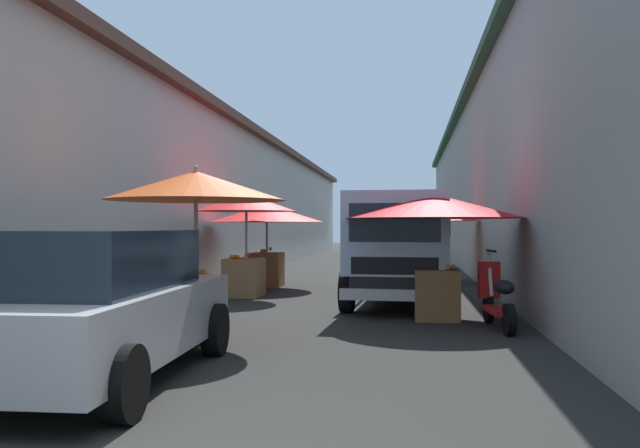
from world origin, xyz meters
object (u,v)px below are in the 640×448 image
(fruit_stall_near_right, at_px, (431,223))
(parked_scooter, at_px, (498,298))
(fruit_stall_near_left, at_px, (194,205))
(fruit_stall_far_left, at_px, (246,222))
(hatchback_car, at_px, (91,304))
(vendor_by_crates, at_px, (419,248))
(plastic_stool, at_px, (129,310))
(delivery_truck, at_px, (400,251))
(fruit_stall_far_right, at_px, (434,218))
(fruit_stall_mid_lane, at_px, (267,221))

(fruit_stall_near_right, xyz_separation_m, parked_scooter, (-7.78, -0.68, -1.15))
(fruit_stall_near_right, height_order, fruit_stall_near_left, fruit_stall_near_left)
(fruit_stall_near_right, relative_size, fruit_stall_far_left, 1.12)
(fruit_stall_far_left, distance_m, hatchback_car, 7.79)
(vendor_by_crates, distance_m, parked_scooter, 9.39)
(parked_scooter, bearing_deg, plastic_stool, 102.33)
(vendor_by_crates, bearing_deg, fruit_stall_near_right, -169.54)
(fruit_stall_near_right, bearing_deg, fruit_stall_near_left, 160.12)
(vendor_by_crates, bearing_deg, fruit_stall_far_left, 145.58)
(delivery_truck, bearing_deg, parked_scooter, -146.75)
(fruit_stall_far_right, xyz_separation_m, hatchback_car, (-4.86, 3.45, -0.90))
(fruit_stall_mid_lane, height_order, vendor_by_crates, fruit_stall_mid_lane)
(fruit_stall_mid_lane, bearing_deg, plastic_stool, 176.70)
(fruit_stall_near_right, distance_m, vendor_by_crates, 1.73)
(fruit_stall_near_left, bearing_deg, hatchback_car, 173.67)
(fruit_stall_far_left, xyz_separation_m, delivery_truck, (-1.65, -3.28, -0.55))
(fruit_stall_near_left, relative_size, fruit_stall_far_left, 1.04)
(fruit_stall_near_left, xyz_separation_m, fruit_stall_mid_lane, (7.65, 0.68, -0.14))
(parked_scooter, bearing_deg, fruit_stall_near_right, 4.99)
(fruit_stall_near_left, height_order, hatchback_car, fruit_stall_near_left)
(vendor_by_crates, bearing_deg, fruit_stall_near_left, 164.12)
(fruit_stall_far_right, distance_m, parked_scooter, 1.76)
(fruit_stall_far_right, height_order, fruit_stall_mid_lane, fruit_stall_mid_lane)
(hatchback_car, xyz_separation_m, parked_scooter, (3.89, -4.32, -0.29))
(hatchback_car, xyz_separation_m, delivery_truck, (6.09, -2.88, 0.30))
(delivery_truck, height_order, parked_scooter, delivery_truck)
(fruit_stall_far_left, relative_size, vendor_by_crates, 1.48)
(fruit_stall_far_left, distance_m, parked_scooter, 6.19)
(fruit_stall_far_right, xyz_separation_m, plastic_stool, (-2.09, 4.28, -1.31))
(parked_scooter, xyz_separation_m, plastic_stool, (-1.13, 5.16, -0.12))
(hatchback_car, height_order, vendor_by_crates, vendor_by_crates)
(fruit_stall_far_left, relative_size, parked_scooter, 1.34)
(fruit_stall_near_left, xyz_separation_m, fruit_stall_far_left, (5.42, 0.66, -0.18))
(fruit_stall_near_left, xyz_separation_m, parked_scooter, (1.57, -4.06, -1.32))
(fruit_stall_far_right, bearing_deg, hatchback_car, 144.64)
(fruit_stall_mid_lane, xyz_separation_m, fruit_stall_far_left, (-2.23, -0.02, -0.04))
(hatchback_car, relative_size, parked_scooter, 2.34)
(fruit_stall_near_left, bearing_deg, fruit_stall_far_right, -51.46)
(parked_scooter, relative_size, plastic_stool, 3.89)
(fruit_stall_far_right, distance_m, fruit_stall_far_left, 4.80)
(fruit_stall_near_right, distance_m, hatchback_car, 12.26)
(hatchback_car, bearing_deg, fruit_stall_far_left, 2.96)
(plastic_stool, bearing_deg, delivery_truck, -48.24)
(parked_scooter, bearing_deg, fruit_stall_far_right, 42.07)
(hatchback_car, distance_m, plastic_stool, 2.92)
(fruit_stall_near_right, height_order, hatchback_car, fruit_stall_near_right)
(fruit_stall_near_left, bearing_deg, delivery_truck, -34.88)
(vendor_by_crates, bearing_deg, hatchback_car, 165.75)
(fruit_stall_far_right, bearing_deg, vendor_by_crates, 0.63)
(parked_scooter, bearing_deg, fruit_stall_near_left, 111.18)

